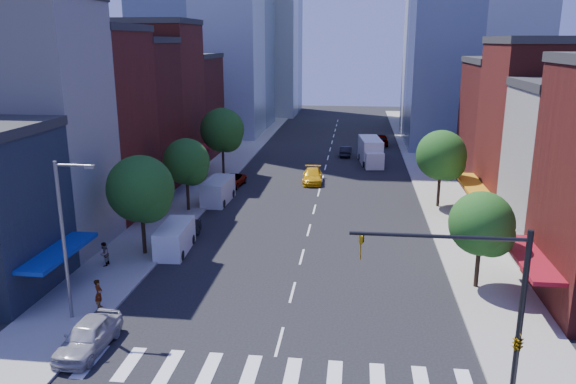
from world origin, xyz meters
The scene contains 30 objects.
ground centered at (0.00, 0.00, 0.00)m, with size 220.00×220.00×0.00m, color black.
sidewalk_left centered at (-12.50, 40.00, 0.07)m, with size 5.00×120.00×0.15m, color gray.
sidewalk_right centered at (12.50, 40.00, 0.07)m, with size 5.00×120.00×0.15m, color gray.
crosswalk centered at (0.00, -3.00, 0.01)m, with size 19.00×3.00×0.01m, color silver.
bldg_left_1 centered at (-21.00, 12.00, 9.00)m, with size 12.00×8.00×18.00m, color beige.
bldg_left_2 centered at (-21.00, 20.50, 8.00)m, with size 12.00×9.00×16.00m, color #581A14.
bldg_left_3 centered at (-21.00, 29.00, 7.50)m, with size 12.00×8.00×15.00m, color #491312.
bldg_left_4 centered at (-21.00, 37.50, 8.50)m, with size 12.00×9.00×17.00m, color #581A14.
bldg_left_5 centered at (-21.00, 47.00, 6.50)m, with size 12.00×10.00×13.00m, color #491312.
bldg_right_2 centered at (21.00, 24.00, 7.50)m, with size 12.00×10.00×15.00m, color #581A14.
bldg_right_3 centered at (21.00, 34.00, 6.50)m, with size 12.00×10.00×13.00m, color #491312.
traffic_signal centered at (9.94, -4.50, 4.16)m, with size 7.24×2.24×8.00m.
streetlight centered at (-11.81, 1.00, 5.28)m, with size 2.25×0.25×9.00m.
tree_left_near centered at (-11.35, 10.92, 4.87)m, with size 4.80×4.80×7.30m.
tree_left_mid centered at (-11.35, 21.92, 4.53)m, with size 4.20×4.20×6.65m.
tree_left_far centered at (-11.35, 35.92, 5.20)m, with size 5.00×5.00×7.75m.
tree_right_near centered at (11.65, 7.92, 4.19)m, with size 4.00×4.00×6.20m.
tree_right_far centered at (11.65, 25.92, 4.86)m, with size 4.60×4.60×7.20m.
parked_car_front centered at (-9.50, -2.00, 0.81)m, with size 1.90×4.73×1.61m, color #A09FA4.
parked_car_second centered at (-9.50, 14.32, 0.74)m, with size 1.57×4.49×1.48m, color black.
parked_car_third centered at (-9.50, 31.41, 0.64)m, with size 2.12×4.61×1.28m, color #999999.
parked_car_rear centered at (-9.50, 26.57, 0.66)m, with size 1.84×4.52×1.31m, color black.
cargo_van_near centered at (-9.49, 11.82, 1.04)m, with size 2.25×5.05×2.11m.
cargo_van_far centered at (-9.50, 25.20, 1.12)m, with size 2.31×5.39×2.27m.
taxi centered at (-1.00, 34.20, 0.75)m, with size 2.09×5.15×1.50m, color #EBAE0C.
traffic_car_oncoming centered at (2.33, 49.43, 0.68)m, with size 1.43×4.11×1.36m, color black.
traffic_car_far centered at (7.46, 58.49, 0.82)m, with size 1.94×4.83×1.65m, color #999999.
box_truck centered at (5.58, 44.82, 1.51)m, with size 3.21×8.16×3.20m.
pedestrian_near centered at (-10.90, 2.23, 1.04)m, with size 0.65×0.43×1.78m, color #999999.
pedestrian_far centered at (-13.38, 8.36, 1.00)m, with size 0.83×0.64×1.70m, color #999999.
Camera 1 is at (3.64, -26.07, 15.27)m, focal length 35.00 mm.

